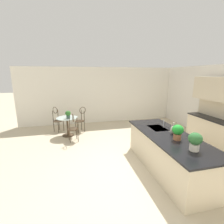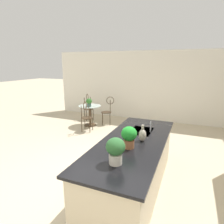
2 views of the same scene
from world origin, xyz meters
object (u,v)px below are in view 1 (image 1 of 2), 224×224
chair_near_window (57,118)px  chair_by_island (73,126)px  potted_plant_counter_far (195,140)px  vase_on_counter (173,129)px  potted_plant_on_table (68,114)px  bistro_table (68,125)px  potted_plant_counter_near (178,131)px  chair_toward_desk (81,118)px

chair_near_window → chair_by_island: same height
potted_plant_counter_far → vase_on_counter: size_ratio=1.26×
chair_by_island → potted_plant_on_table: (-0.50, -0.16, 0.33)m
vase_on_counter → bistro_table: bearing=-137.6°
potted_plant_counter_far → potted_plant_counter_near: (-0.55, 0.01, -0.01)m
chair_by_island → bistro_table: bearing=-161.0°
potted_plant_on_table → bistro_table: bearing=-158.5°
chair_toward_desk → vase_on_counter: vase_on_counter is taller
chair_by_island → potted_plant_counter_near: (2.62, 2.30, 0.55)m
chair_toward_desk → potted_plant_on_table: size_ratio=3.59×
potted_plant_on_table → potted_plant_counter_near: (3.12, 2.47, 0.21)m
chair_by_island → vase_on_counter: vase_on_counter is taller
chair_by_island → potted_plant_counter_far: (3.17, 2.29, 0.56)m
chair_by_island → potted_plant_counter_far: size_ratio=2.87×
bistro_table → vase_on_counter: (2.90, 2.65, 0.58)m
chair_by_island → chair_toward_desk: bearing=162.6°
bistro_table → chair_near_window: 0.78m
chair_near_window → potted_plant_counter_near: size_ratio=2.98×
potted_plant_counter_near → potted_plant_on_table: bearing=-141.6°
chair_near_window → vase_on_counter: vase_on_counter is taller
chair_toward_desk → vase_on_counter: size_ratio=3.62×
chair_toward_desk → potted_plant_on_table: (0.52, -0.49, 0.33)m
potted_plant_counter_near → vase_on_counter: (-0.35, 0.13, -0.09)m
potted_plant_counter_far → vase_on_counter: bearing=171.2°
chair_near_window → vase_on_counter: 4.71m
potted_plant_on_table → potted_plant_counter_far: bearing=33.8°
potted_plant_on_table → chair_near_window: bearing=-148.1°
potted_plant_on_table → potted_plant_counter_far: (3.67, 2.46, 0.22)m
bistro_table → vase_on_counter: size_ratio=2.78×
potted_plant_on_table → potted_plant_counter_far: size_ratio=0.80×
vase_on_counter → potted_plant_counter_near: bearing=-20.4°
bistro_table → chair_near_window: (-0.64, -0.43, 0.13)m
chair_by_island → vase_on_counter: bearing=47.0°
potted_plant_counter_far → chair_by_island: bearing=-144.1°
bistro_table → potted_plant_counter_far: potted_plant_counter_far is taller
chair_by_island → vase_on_counter: (2.27, 2.43, 0.46)m
bistro_table → potted_plant_counter_near: 4.16m
chair_near_window → potted_plant_on_table: (0.77, 0.48, 0.33)m
chair_by_island → potted_plant_on_table: size_ratio=3.59×
chair_toward_desk → bistro_table: bearing=-53.9°
chair_by_island → potted_plant_counter_near: bearing=41.3°
chair_near_window → potted_plant_counter_far: bearing=33.5°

